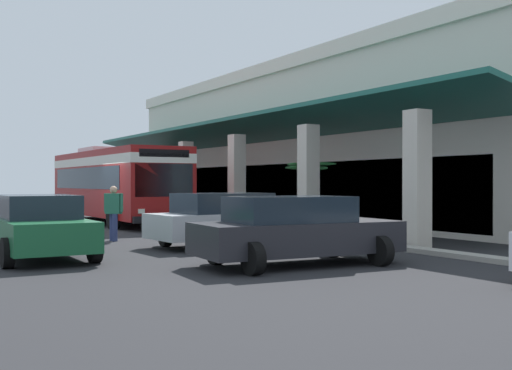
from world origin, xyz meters
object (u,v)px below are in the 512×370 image
parked_sedan_green (38,226)px  parked_sedan_silver (227,219)px  pedestrian (114,210)px  potted_palm (310,213)px  transit_bus (115,180)px  parked_sedan_charcoal (295,230)px

parked_sedan_green → parked_sedan_silver: (-0.19, 5.09, 0.00)m
pedestrian → potted_palm: 6.96m
transit_bus → parked_sedan_silver: bearing=-2.2°
transit_bus → parked_sedan_silver: transit_bus is taller
parked_sedan_green → potted_palm: potted_palm is taller
parked_sedan_green → pedestrian: pedestrian is taller
pedestrian → parked_sedan_silver: bearing=36.1°
parked_sedan_silver → potted_palm: 5.40m
pedestrian → parked_sedan_charcoal: bearing=12.2°
transit_bus → parked_sedan_green: size_ratio=2.55×
parked_sedan_silver → pedestrian: bearing=-143.9°
transit_bus → potted_palm: size_ratio=4.49×
potted_palm → transit_bus: bearing=-153.8°
transit_bus → parked_sedan_charcoal: (15.65, -1.08, -1.10)m
parked_sedan_silver → transit_bus: bearing=177.8°
transit_bus → pedestrian: 8.73m
transit_bus → pedestrian: (8.25, -2.68, -0.92)m
potted_palm → parked_sedan_charcoal: bearing=-37.4°
parked_sedan_green → parked_sedan_charcoal: 6.07m
transit_bus → potted_palm: (8.66, 4.26, -1.17)m
transit_bus → parked_sedan_green: bearing=-25.6°
pedestrian → parked_sedan_green: bearing=-41.1°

